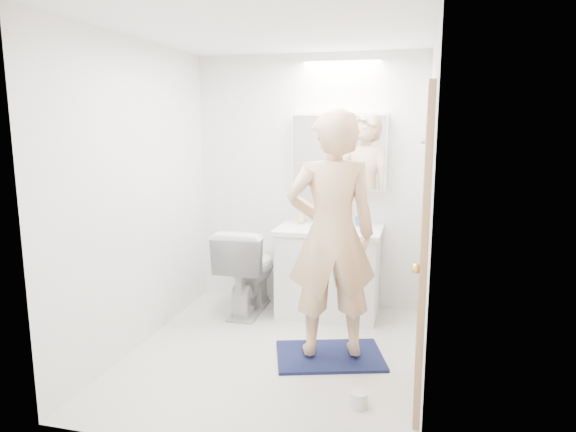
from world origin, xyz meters
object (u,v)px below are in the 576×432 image
(person, at_px, (331,235))
(toothbrush_cup, at_px, (359,222))
(soap_bottle_b, at_px, (319,214))
(toilet_paper_roll, at_px, (359,400))
(medicine_cabinet, at_px, (339,152))
(toilet, at_px, (248,269))
(soap_bottle_a, at_px, (301,213))
(vanity_cabinet, at_px, (329,273))

(person, height_order, toothbrush_cup, person)
(soap_bottle_b, xyz_separation_m, toilet_paper_roll, (0.60, -1.73, -0.86))
(person, bearing_deg, medicine_cabinet, -100.69)
(toilet_paper_roll, bearing_deg, toothbrush_cup, 97.25)
(toilet, xyz_separation_m, soap_bottle_a, (0.45, 0.27, 0.51))
(vanity_cabinet, xyz_separation_m, toilet_paper_roll, (0.47, -1.55, -0.34))
(soap_bottle_a, relative_size, toilet_paper_roll, 1.79)
(person, bearing_deg, soap_bottle_a, -83.22)
(toothbrush_cup, distance_m, toilet_paper_roll, 1.90)
(soap_bottle_b, bearing_deg, toothbrush_cup, -3.01)
(person, bearing_deg, toilet_paper_roll, 97.66)
(soap_bottle_a, distance_m, toothbrush_cup, 0.55)
(toilet_paper_roll, bearing_deg, soap_bottle_b, 109.08)
(vanity_cabinet, relative_size, medicine_cabinet, 1.02)
(vanity_cabinet, height_order, toilet, toilet)
(soap_bottle_a, height_order, toothbrush_cup, soap_bottle_a)
(toilet, distance_m, soap_bottle_a, 0.73)
(vanity_cabinet, height_order, toilet_paper_roll, vanity_cabinet)
(toothbrush_cup, bearing_deg, toilet, -164.68)
(vanity_cabinet, xyz_separation_m, person, (0.17, -0.90, 0.57))
(medicine_cabinet, distance_m, toilet_paper_roll, 2.32)
(vanity_cabinet, height_order, soap_bottle_b, soap_bottle_b)
(toothbrush_cup, bearing_deg, toilet_paper_roll, -82.75)
(medicine_cabinet, xyz_separation_m, soap_bottle_a, (-0.34, -0.06, -0.58))
(vanity_cabinet, distance_m, person, 1.08)
(person, bearing_deg, toilet, -57.80)
(toilet_paper_roll, bearing_deg, medicine_cabinet, 103.63)
(person, bearing_deg, soap_bottle_b, -91.81)
(soap_bottle_b, xyz_separation_m, toothbrush_cup, (0.38, -0.02, -0.05))
(soap_bottle_a, bearing_deg, vanity_cabinet, -26.80)
(toilet, bearing_deg, soap_bottle_b, -156.16)
(vanity_cabinet, relative_size, soap_bottle_b, 4.95)
(toothbrush_cup, bearing_deg, soap_bottle_b, 176.99)
(medicine_cabinet, xyz_separation_m, soap_bottle_b, (-0.17, -0.03, -0.59))
(vanity_cabinet, relative_size, soap_bottle_a, 4.56)
(person, bearing_deg, vanity_cabinet, -96.41)
(soap_bottle_b, relative_size, toothbrush_cup, 2.03)
(vanity_cabinet, distance_m, medicine_cabinet, 1.13)
(medicine_cabinet, bearing_deg, toilet, -157.76)
(medicine_cabinet, relative_size, soap_bottle_a, 4.46)
(toilet, bearing_deg, medicine_cabinet, -159.25)
(toilet, bearing_deg, toilet_paper_roll, 128.94)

